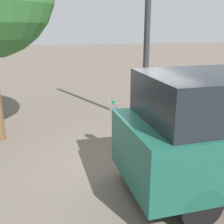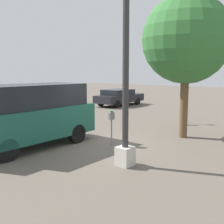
{
  "view_description": "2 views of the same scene",
  "coord_description": "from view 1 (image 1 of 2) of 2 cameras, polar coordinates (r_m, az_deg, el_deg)",
  "views": [
    {
      "loc": [
        -1.49,
        -5.62,
        3.02
      ],
      "look_at": [
        -0.06,
        0.66,
        1.0
      ],
      "focal_mm": 45.0,
      "sensor_mm": 36.0,
      "label": 1
    },
    {
      "loc": [
        7.49,
        7.27,
        2.68
      ],
      "look_at": [
        -0.02,
        0.68,
        1.23
      ],
      "focal_mm": 45.0,
      "sensor_mm": 36.0,
      "label": 2
    }
  ],
  "objects": [
    {
      "name": "ground_plane",
      "position": [
        6.55,
        1.8,
        -10.07
      ],
      "size": [
        80.0,
        80.0,
        0.0
      ],
      "primitive_type": "plane",
      "color": "#60564C"
    },
    {
      "name": "lamp_post",
      "position": [
        8.59,
        6.99,
        11.8
      ],
      "size": [
        0.44,
        0.44,
        6.17
      ],
      "color": "beige",
      "rests_on": "ground"
    },
    {
      "name": "parking_meter_near",
      "position": [
        6.79,
        0.36,
        -0.3
      ],
      "size": [
        0.22,
        0.15,
        1.3
      ],
      "rotation": [
        0.0,
        0.0,
        -0.23
      ],
      "color": "gray",
      "rests_on": "ground"
    }
  ]
}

